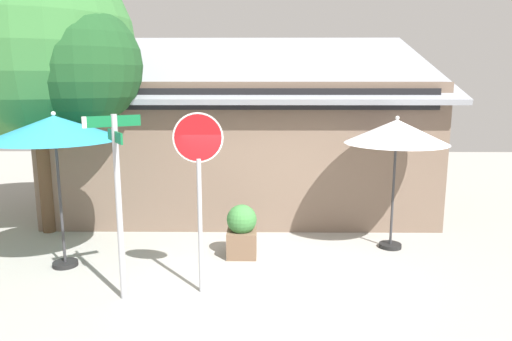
{
  "coord_description": "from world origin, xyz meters",
  "views": [
    {
      "loc": [
        -0.06,
        -7.68,
        3.32
      ],
      "look_at": [
        -0.16,
        1.2,
        1.6
      ],
      "focal_mm": 33.36,
      "sensor_mm": 36.0,
      "label": 1
    }
  ],
  "objects_px": {
    "patio_umbrella_teal_left": "(54,129)",
    "shade_tree": "(42,49)",
    "stop_sign": "(199,170)",
    "patio_umbrella_ivory_center": "(397,133)",
    "sidewalk_planter": "(242,231)",
    "street_sign_post": "(118,190)"
  },
  "relations": [
    {
      "from": "patio_umbrella_teal_left",
      "to": "shade_tree",
      "type": "relative_size",
      "value": 0.46
    },
    {
      "from": "stop_sign",
      "to": "patio_umbrella_ivory_center",
      "type": "height_order",
      "value": "stop_sign"
    },
    {
      "from": "stop_sign",
      "to": "sidewalk_planter",
      "type": "bearing_deg",
      "value": 69.44
    },
    {
      "from": "street_sign_post",
      "to": "stop_sign",
      "type": "height_order",
      "value": "stop_sign"
    },
    {
      "from": "stop_sign",
      "to": "patio_umbrella_ivory_center",
      "type": "bearing_deg",
      "value": 30.01
    },
    {
      "from": "patio_umbrella_ivory_center",
      "to": "stop_sign",
      "type": "bearing_deg",
      "value": -149.99
    },
    {
      "from": "street_sign_post",
      "to": "shade_tree",
      "type": "bearing_deg",
      "value": 127.05
    },
    {
      "from": "street_sign_post",
      "to": "sidewalk_planter",
      "type": "bearing_deg",
      "value": 45.71
    },
    {
      "from": "patio_umbrella_teal_left",
      "to": "shade_tree",
      "type": "height_order",
      "value": "shade_tree"
    },
    {
      "from": "stop_sign",
      "to": "street_sign_post",
      "type": "bearing_deg",
      "value": -167.94
    },
    {
      "from": "stop_sign",
      "to": "patio_umbrella_teal_left",
      "type": "xyz_separation_m",
      "value": [
        -2.59,
        1.01,
        0.51
      ]
    },
    {
      "from": "shade_tree",
      "to": "sidewalk_planter",
      "type": "xyz_separation_m",
      "value": [
        4.12,
        -1.35,
        -3.4
      ]
    },
    {
      "from": "street_sign_post",
      "to": "sidewalk_planter",
      "type": "height_order",
      "value": "street_sign_post"
    },
    {
      "from": "stop_sign",
      "to": "shade_tree",
      "type": "distance_m",
      "value": 4.96
    },
    {
      "from": "stop_sign",
      "to": "patio_umbrella_teal_left",
      "type": "height_order",
      "value": "stop_sign"
    },
    {
      "from": "stop_sign",
      "to": "shade_tree",
      "type": "relative_size",
      "value": 0.47
    },
    {
      "from": "patio_umbrella_ivory_center",
      "to": "shade_tree",
      "type": "distance_m",
      "value": 7.3
    },
    {
      "from": "street_sign_post",
      "to": "sidewalk_planter",
      "type": "xyz_separation_m",
      "value": [
        1.75,
        1.79,
        -1.21
      ]
    },
    {
      "from": "street_sign_post",
      "to": "patio_umbrella_ivory_center",
      "type": "relative_size",
      "value": 1.07
    },
    {
      "from": "patio_umbrella_ivory_center",
      "to": "shade_tree",
      "type": "xyz_separation_m",
      "value": [
        -7.07,
        0.85,
        1.6
      ]
    },
    {
      "from": "shade_tree",
      "to": "sidewalk_planter",
      "type": "relative_size",
      "value": 6.0
    },
    {
      "from": "sidewalk_planter",
      "to": "street_sign_post",
      "type": "bearing_deg",
      "value": -134.29
    }
  ]
}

